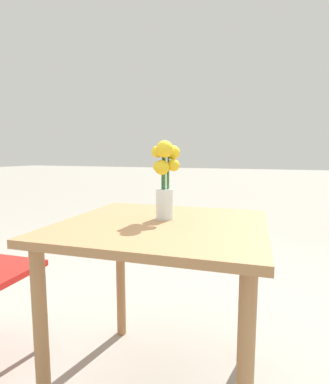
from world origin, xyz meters
name	(u,v)px	position (x,y,z in m)	size (l,w,h in m)	color
table_front	(162,250)	(0.00, 0.00, 0.62)	(0.86, 0.82, 0.74)	#9E7047
flower_vase	(165,178)	(-0.01, 0.06, 0.92)	(0.12, 0.13, 0.33)	silver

